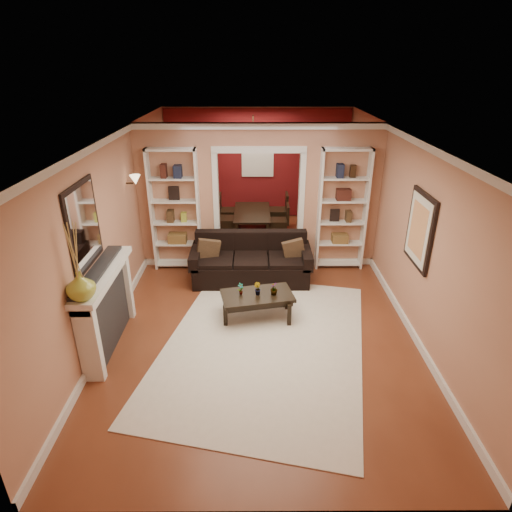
{
  "coord_description": "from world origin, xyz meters",
  "views": [
    {
      "loc": [
        -0.09,
        -6.53,
        3.7
      ],
      "look_at": [
        -0.06,
        -0.8,
        1.06
      ],
      "focal_mm": 30.0,
      "sensor_mm": 36.0,
      "label": 1
    }
  ],
  "objects_px": {
    "sofa": "(251,259)",
    "coffee_table": "(257,306)",
    "bookshelf_left": "(175,211)",
    "bookshelf_right": "(342,210)",
    "dining_table": "(253,222)",
    "fireplace": "(109,309)"
  },
  "relations": [
    {
      "from": "sofa",
      "to": "coffee_table",
      "type": "xyz_separation_m",
      "value": [
        0.1,
        -1.25,
        -0.22
      ]
    },
    {
      "from": "sofa",
      "to": "coffee_table",
      "type": "relative_size",
      "value": 1.98
    },
    {
      "from": "sofa",
      "to": "bookshelf_left",
      "type": "xyz_separation_m",
      "value": [
        -1.4,
        0.58,
        0.73
      ]
    },
    {
      "from": "sofa",
      "to": "bookshelf_right",
      "type": "xyz_separation_m",
      "value": [
        1.7,
        0.58,
        0.73
      ]
    },
    {
      "from": "sofa",
      "to": "dining_table",
      "type": "height_order",
      "value": "sofa"
    },
    {
      "from": "coffee_table",
      "to": "bookshelf_right",
      "type": "height_order",
      "value": "bookshelf_right"
    },
    {
      "from": "coffee_table",
      "to": "fireplace",
      "type": "relative_size",
      "value": 0.64
    },
    {
      "from": "sofa",
      "to": "dining_table",
      "type": "xyz_separation_m",
      "value": [
        0.04,
        2.37,
        -0.16
      ]
    },
    {
      "from": "dining_table",
      "to": "coffee_table",
      "type": "bearing_deg",
      "value": -178.98
    },
    {
      "from": "sofa",
      "to": "bookshelf_right",
      "type": "bearing_deg",
      "value": 18.89
    },
    {
      "from": "coffee_table",
      "to": "bookshelf_right",
      "type": "distance_m",
      "value": 2.6
    },
    {
      "from": "bookshelf_right",
      "to": "fireplace",
      "type": "relative_size",
      "value": 1.35
    },
    {
      "from": "sofa",
      "to": "dining_table",
      "type": "distance_m",
      "value": 2.38
    },
    {
      "from": "bookshelf_right",
      "to": "dining_table",
      "type": "distance_m",
      "value": 2.6
    },
    {
      "from": "sofa",
      "to": "fireplace",
      "type": "height_order",
      "value": "fireplace"
    },
    {
      "from": "sofa",
      "to": "bookshelf_left",
      "type": "height_order",
      "value": "bookshelf_left"
    },
    {
      "from": "fireplace",
      "to": "dining_table",
      "type": "height_order",
      "value": "fireplace"
    },
    {
      "from": "dining_table",
      "to": "fireplace",
      "type": "bearing_deg",
      "value": 155.34
    },
    {
      "from": "coffee_table",
      "to": "dining_table",
      "type": "relative_size",
      "value": 0.73
    },
    {
      "from": "sofa",
      "to": "fireplace",
      "type": "xyz_separation_m",
      "value": [
        -1.94,
        -1.95,
        0.16
      ]
    },
    {
      "from": "bookshelf_right",
      "to": "sofa",
      "type": "bearing_deg",
      "value": -161.11
    },
    {
      "from": "bookshelf_right",
      "to": "dining_table",
      "type": "xyz_separation_m",
      "value": [
        -1.66,
        1.79,
        -0.89
      ]
    }
  ]
}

